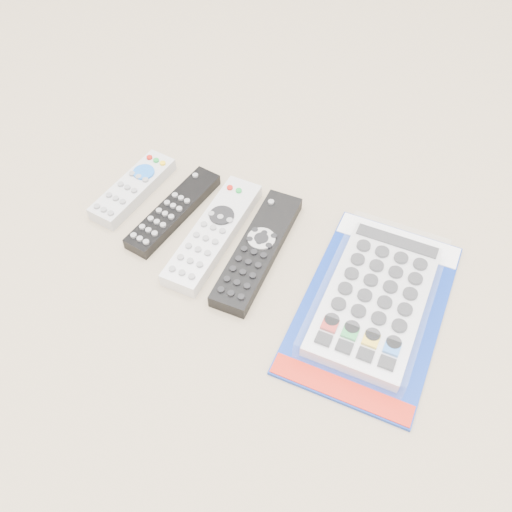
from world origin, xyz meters
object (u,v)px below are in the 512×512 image
at_px(remote_silver_dvd, 213,233).
at_px(remote_small_grey, 133,188).
at_px(jumbo_remote_packaged, 375,298).
at_px(remote_large_black, 258,250).
at_px(remote_slim_black, 173,211).

bearing_deg(remote_silver_dvd, remote_small_grey, 169.69).
xyz_separation_m(remote_silver_dvd, jumbo_remote_packaged, (0.24, -0.02, 0.01)).
bearing_deg(remote_large_black, jumbo_remote_packaged, -6.14).
bearing_deg(jumbo_remote_packaged, remote_large_black, 174.82).
bearing_deg(remote_slim_black, remote_large_black, 1.49).
relative_size(remote_small_grey, remote_large_black, 0.74).
bearing_deg(remote_small_grey, remote_slim_black, -3.67).
distance_m(remote_slim_black, remote_silver_dvd, 0.07).
distance_m(remote_slim_black, remote_large_black, 0.14).
bearing_deg(jumbo_remote_packaged, remote_small_grey, 172.98).
relative_size(remote_small_grey, remote_slim_black, 0.86).
bearing_deg(remote_large_black, remote_silver_dvd, 177.20).
relative_size(remote_slim_black, jumbo_remote_packaged, 0.64).
height_order(remote_silver_dvd, jumbo_remote_packaged, jumbo_remote_packaged).
distance_m(remote_small_grey, remote_large_black, 0.22).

